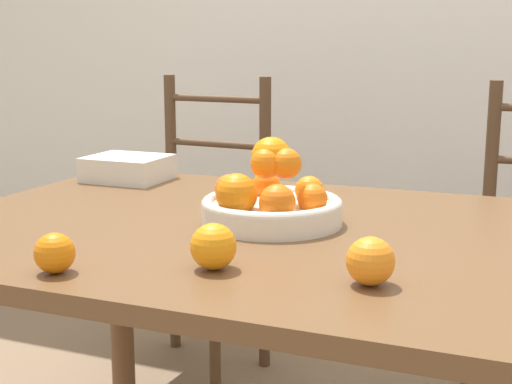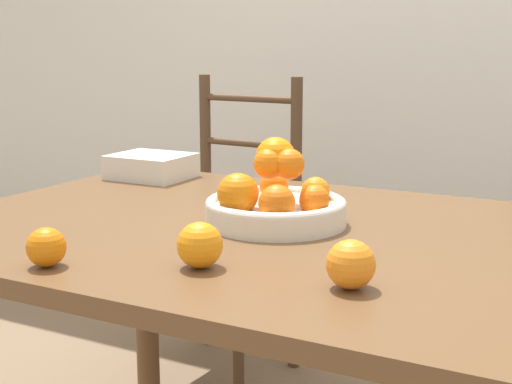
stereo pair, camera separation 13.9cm
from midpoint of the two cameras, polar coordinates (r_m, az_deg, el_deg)
The scene contains 8 objects.
wall_back at distance 2.88m, azimuth 17.71°, elevation 14.41°, with size 8.00×0.06×2.60m.
dining_table at distance 1.47m, azimuth 5.25°, elevation -6.81°, with size 1.51×0.99×0.77m.
fruit_bowl at distance 1.47m, azimuth 4.20°, elevation -0.72°, with size 0.29×0.29×0.18m.
orange_loose_0 at distance 1.23m, azimuth -13.35°, elevation -4.37°, with size 0.07×0.07×0.07m.
orange_loose_1 at distance 1.19m, azimuth -1.17°, elevation -4.31°, with size 0.08×0.08×0.08m.
orange_loose_2 at distance 1.11m, azimuth 11.21°, elevation -5.76°, with size 0.08×0.08×0.08m.
chair_left at distance 2.46m, azimuth -0.64°, elevation -3.65°, with size 0.45×0.43×1.03m.
book_stack at distance 2.01m, azimuth -6.43°, elevation 2.04°, with size 0.21×0.18×0.07m.
Camera 2 is at (0.60, -1.27, 1.13)m, focal length 50.00 mm.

